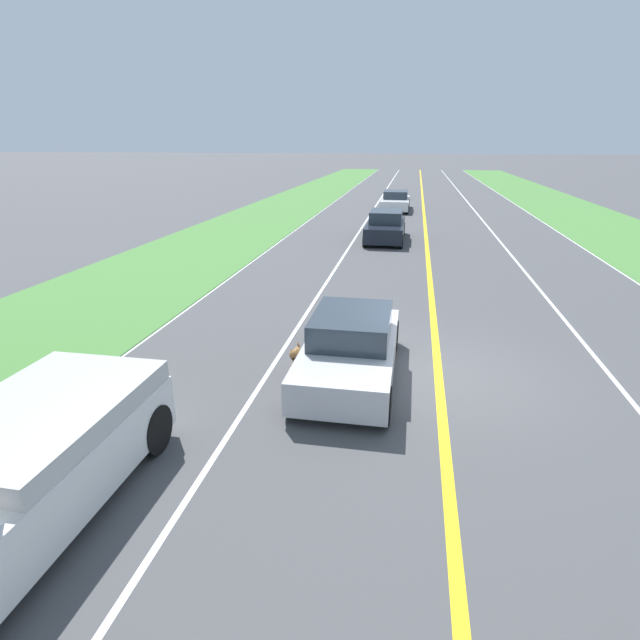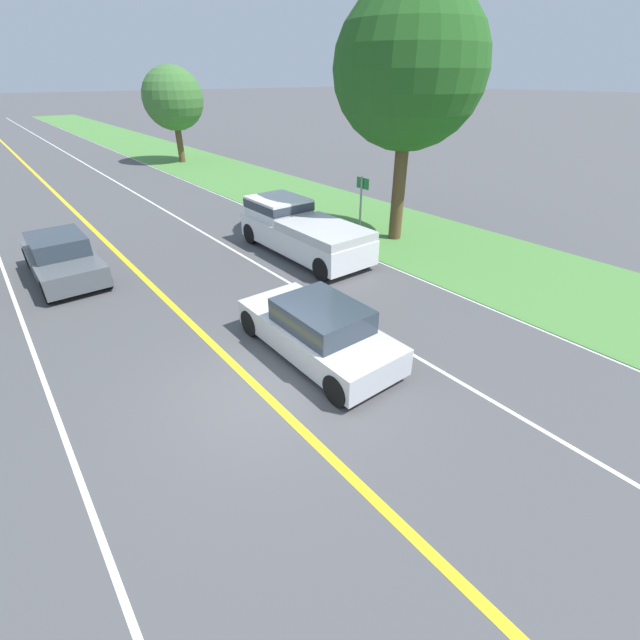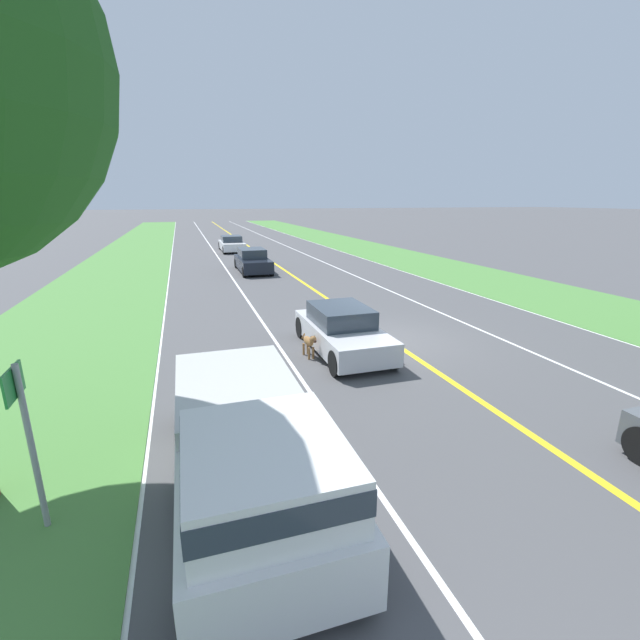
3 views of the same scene
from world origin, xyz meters
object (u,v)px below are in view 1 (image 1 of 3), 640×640
object	(u,v)px
car_trailing_near	(386,227)
car_trailing_mid	(395,201)
ego_car	(351,348)
dog	(296,356)

from	to	relation	value
car_trailing_near	car_trailing_mid	distance (m)	11.49
ego_car	car_trailing_mid	size ratio (longest dim) A/B	0.90
car_trailing_near	car_trailing_mid	world-z (taller)	car_trailing_near
car_trailing_near	ego_car	bearing A→B (deg)	90.73
ego_car	dog	xyz separation A→B (m)	(1.08, 0.26, -0.16)
car_trailing_mid	ego_car	bearing A→B (deg)	90.39
ego_car	dog	bearing A→B (deg)	13.44
ego_car	car_trailing_mid	distance (m)	26.76
ego_car	car_trailing_near	distance (m)	15.27
ego_car	car_trailing_mid	world-z (taller)	ego_car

